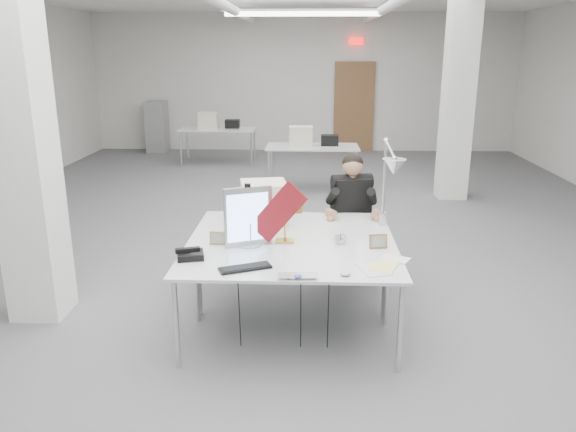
% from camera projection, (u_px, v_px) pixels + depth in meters
% --- Properties ---
extents(room_shell, '(10.04, 14.04, 3.24)m').
position_uv_depth(room_shell, '(300.00, 107.00, 6.71)').
color(room_shell, '#565558').
rests_on(room_shell, ground).
extents(desk_main, '(1.80, 0.90, 0.02)m').
position_uv_depth(desk_main, '(289.00, 261.00, 4.46)').
color(desk_main, silver).
rests_on(desk_main, room_shell).
extents(desk_second, '(1.80, 0.90, 0.02)m').
position_uv_depth(desk_second, '(293.00, 227.00, 5.32)').
color(desk_second, silver).
rests_on(desk_second, room_shell).
extents(bg_desk_a, '(1.60, 0.80, 0.02)m').
position_uv_depth(bg_desk_a, '(312.00, 147.00, 9.72)').
color(bg_desk_a, silver).
rests_on(bg_desk_a, room_shell).
extents(bg_desk_b, '(1.60, 0.80, 0.02)m').
position_uv_depth(bg_desk_b, '(218.00, 129.00, 11.91)').
color(bg_desk_b, silver).
rests_on(bg_desk_b, room_shell).
extents(filing_cabinet, '(0.45, 0.55, 1.20)m').
position_uv_depth(filing_cabinet, '(157.00, 127.00, 13.40)').
color(filing_cabinet, gray).
rests_on(filing_cabinet, room_shell).
extents(office_chair, '(0.60, 0.60, 1.00)m').
position_uv_depth(office_chair, '(350.00, 232.00, 5.96)').
color(office_chair, black).
rests_on(office_chair, room_shell).
extents(seated_person, '(0.55, 0.63, 0.81)m').
position_uv_depth(seated_person, '(352.00, 196.00, 5.80)').
color(seated_person, black).
rests_on(seated_person, office_chair).
extents(monitor, '(0.39, 0.20, 0.51)m').
position_uv_depth(monitor, '(248.00, 217.00, 4.70)').
color(monitor, '#AAABAF').
rests_on(monitor, desk_main).
extents(pennant, '(0.50, 0.14, 0.55)m').
position_uv_depth(pennant, '(278.00, 212.00, 4.64)').
color(pennant, maroon).
rests_on(pennant, monitor).
extents(keyboard, '(0.42, 0.28, 0.02)m').
position_uv_depth(keyboard, '(245.00, 268.00, 4.25)').
color(keyboard, black).
rests_on(keyboard, desk_main).
extents(laptop, '(0.29, 0.20, 0.02)m').
position_uv_depth(laptop, '(298.00, 279.00, 4.05)').
color(laptop, silver).
rests_on(laptop, desk_main).
extents(mouse, '(0.09, 0.06, 0.03)m').
position_uv_depth(mouse, '(345.00, 274.00, 4.12)').
color(mouse, '#ABACB0').
rests_on(mouse, desk_main).
extents(bankers_lamp, '(0.27, 0.12, 0.30)m').
position_uv_depth(bankers_lamp, '(285.00, 225.00, 4.82)').
color(bankers_lamp, '#D18C41').
rests_on(bankers_lamp, desk_main).
extents(desk_phone, '(0.25, 0.23, 0.05)m').
position_uv_depth(desk_phone, '(190.00, 255.00, 4.47)').
color(desk_phone, black).
rests_on(desk_phone, desk_main).
extents(picture_frame_left, '(0.14, 0.04, 0.11)m').
position_uv_depth(picture_frame_left, '(218.00, 238.00, 4.78)').
color(picture_frame_left, tan).
rests_on(picture_frame_left, desk_main).
extents(picture_frame_right, '(0.16, 0.06, 0.12)m').
position_uv_depth(picture_frame_right, '(378.00, 241.00, 4.69)').
color(picture_frame_right, '#9B6742').
rests_on(picture_frame_right, desk_main).
extents(desk_clock, '(0.11, 0.07, 0.10)m').
position_uv_depth(desk_clock, '(340.00, 238.00, 4.79)').
color(desk_clock, '#B0B0B5').
rests_on(desk_clock, desk_main).
extents(paper_stack_a, '(0.27, 0.32, 0.01)m').
position_uv_depth(paper_stack_a, '(374.00, 269.00, 4.24)').
color(paper_stack_a, silver).
rests_on(paper_stack_a, desk_main).
extents(paper_stack_b, '(0.27, 0.31, 0.01)m').
position_uv_depth(paper_stack_b, '(384.00, 267.00, 4.29)').
color(paper_stack_b, '#E7DF8A').
rests_on(paper_stack_b, desk_main).
extents(paper_stack_c, '(0.26, 0.24, 0.01)m').
position_uv_depth(paper_stack_c, '(395.00, 259.00, 4.46)').
color(paper_stack_c, silver).
rests_on(paper_stack_c, desk_main).
extents(beige_monitor, '(0.49, 0.47, 0.40)m').
position_uv_depth(beige_monitor, '(264.00, 202.00, 5.36)').
color(beige_monitor, beige).
rests_on(beige_monitor, desk_second).
extents(architect_lamp, '(0.42, 0.67, 0.82)m').
position_uv_depth(architect_lamp, '(388.00, 189.00, 4.99)').
color(architect_lamp, '#B0B1B5').
rests_on(architect_lamp, desk_second).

